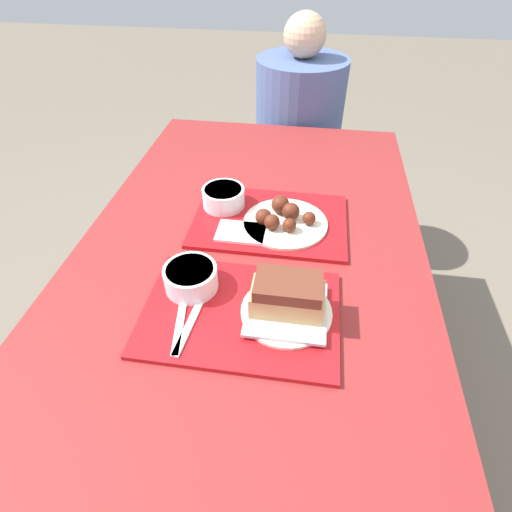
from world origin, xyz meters
TOP-DOWN VIEW (x-y plane):
  - ground_plane at (0.00, 0.00)m, footprint 12.00×12.00m
  - picnic_table at (0.00, 0.00)m, footprint 0.92×1.69m
  - picnic_bench_far at (0.00, 1.06)m, footprint 0.87×0.28m
  - tray_near at (0.02, -0.17)m, footprint 0.43×0.30m
  - tray_far at (0.04, 0.18)m, footprint 0.43×0.30m
  - bowl_coleslaw_near at (-0.11, -0.12)m, footprint 0.12×0.12m
  - brisket_sandwich_plate at (0.12, -0.16)m, footprint 0.20×0.20m
  - plastic_fork_near at (-0.11, -0.23)m, footprint 0.04×0.17m
  - plastic_knife_near at (-0.08, -0.23)m, footprint 0.03×0.17m
  - bowl_coleslaw_far at (-0.10, 0.22)m, footprint 0.12×0.12m
  - wings_plate_far at (0.08, 0.16)m, footprint 0.23×0.23m
  - napkin_far at (-0.03, 0.10)m, footprint 0.13×0.09m
  - person_seated_across at (0.07, 1.06)m, footprint 0.40×0.40m

SIDE VIEW (x-z plane):
  - ground_plane at x=0.00m, z-range 0.00..0.00m
  - picnic_bench_far at x=0.00m, z-range 0.16..0.62m
  - picnic_table at x=0.00m, z-range 0.29..1.06m
  - person_seated_across at x=0.07m, z-range 0.40..1.08m
  - tray_near at x=0.02m, z-range 0.77..0.78m
  - tray_far at x=0.04m, z-range 0.77..0.78m
  - plastic_fork_near at x=-0.11m, z-range 0.78..0.78m
  - plastic_knife_near at x=-0.08m, z-range 0.78..0.78m
  - napkin_far at x=-0.03m, z-range 0.78..0.79m
  - wings_plate_far at x=0.08m, z-range 0.77..0.83m
  - bowl_coleslaw_near at x=-0.11m, z-range 0.78..0.84m
  - bowl_coleslaw_far at x=-0.10m, z-range 0.78..0.84m
  - brisket_sandwich_plate at x=0.12m, z-range 0.77..0.87m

